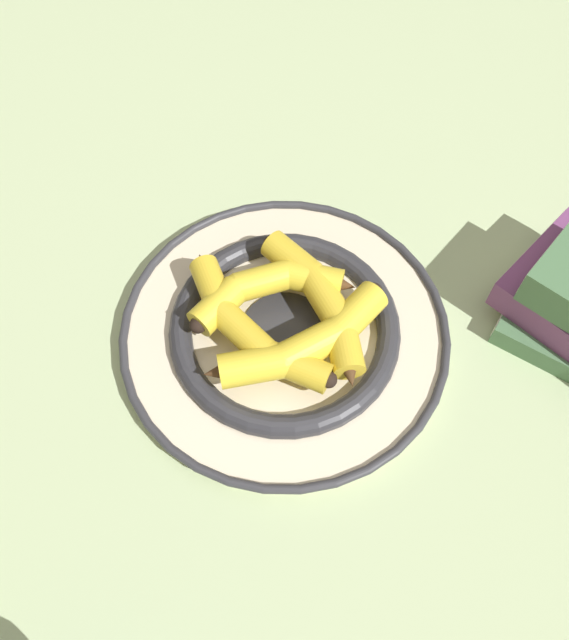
{
  "coord_description": "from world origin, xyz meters",
  "views": [
    {
      "loc": [
        0.05,
        0.31,
        0.59
      ],
      "look_at": [
        -0.04,
        -0.0,
        0.04
      ],
      "focal_mm": 35.0,
      "sensor_mm": 36.0,
      "label": 1
    }
  ],
  "objects_px": {
    "decorative_bowl": "(284,330)",
    "banana_d": "(248,327)",
    "banana_a": "(303,344)",
    "banana_c": "(268,287)",
    "banana_b": "(321,302)"
  },
  "relations": [
    {
      "from": "banana_c",
      "to": "banana_d",
      "type": "height_order",
      "value": "banana_c"
    },
    {
      "from": "banana_b",
      "to": "decorative_bowl",
      "type": "bearing_deg",
      "value": 84.17
    },
    {
      "from": "banana_a",
      "to": "banana_d",
      "type": "height_order",
      "value": "banana_a"
    },
    {
      "from": "banana_d",
      "to": "banana_b",
      "type": "bearing_deg",
      "value": 67.35
    },
    {
      "from": "banana_b",
      "to": "banana_c",
      "type": "xyz_separation_m",
      "value": [
        0.05,
        -0.03,
        -0.0
      ]
    },
    {
      "from": "decorative_bowl",
      "to": "banana_d",
      "type": "distance_m",
      "value": 0.05
    },
    {
      "from": "decorative_bowl",
      "to": "banana_a",
      "type": "relative_size",
      "value": 1.75
    },
    {
      "from": "banana_a",
      "to": "banana_d",
      "type": "bearing_deg",
      "value": 130.15
    },
    {
      "from": "decorative_bowl",
      "to": "banana_d",
      "type": "xyz_separation_m",
      "value": [
        0.04,
        0.0,
        0.03
      ]
    },
    {
      "from": "banana_c",
      "to": "banana_d",
      "type": "distance_m",
      "value": 0.05
    },
    {
      "from": "banana_b",
      "to": "banana_d",
      "type": "height_order",
      "value": "banana_b"
    },
    {
      "from": "banana_b",
      "to": "banana_c",
      "type": "bearing_deg",
      "value": 45.5
    },
    {
      "from": "decorative_bowl",
      "to": "banana_c",
      "type": "height_order",
      "value": "banana_c"
    },
    {
      "from": "banana_c",
      "to": "banana_d",
      "type": "xyz_separation_m",
      "value": [
        0.03,
        0.04,
        -0.0
      ]
    },
    {
      "from": "banana_c",
      "to": "banana_a",
      "type": "bearing_deg",
      "value": 99.67
    }
  ]
}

